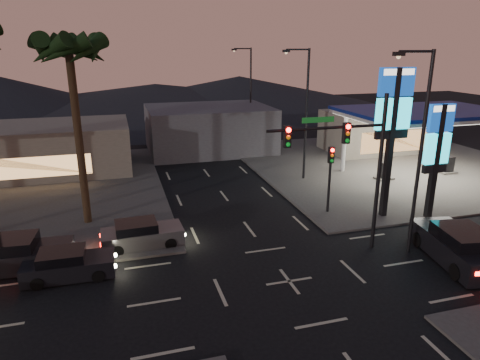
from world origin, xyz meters
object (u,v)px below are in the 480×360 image
object	(u,v)px
car_lane_b_front	(141,235)
car_lane_b_mid	(16,255)
car_lane_a_front	(68,265)
pylon_sign_tall	(393,114)
suv_station	(459,246)
pylon_sign_short	(437,144)
traffic_signal_mast	(350,153)
gas_station	(424,115)

from	to	relation	value
car_lane_b_front	car_lane_b_mid	world-z (taller)	car_lane_b_mid
car_lane_b_front	car_lane_a_front	bearing A→B (deg)	-145.86
pylon_sign_tall	car_lane_a_front	distance (m)	19.09
car_lane_a_front	suv_station	distance (m)	18.53
pylon_sign_tall	suv_station	bearing A→B (deg)	-89.07
pylon_sign_short	car_lane_a_front	size ratio (longest dim) A/B	1.69
traffic_signal_mast	suv_station	distance (m)	7.02
pylon_sign_short	car_lane_a_front	distance (m)	20.98
pylon_sign_short	traffic_signal_mast	xyz separation A→B (m)	(-7.24, -2.51, 0.57)
traffic_signal_mast	gas_station	bearing A→B (deg)	39.28
traffic_signal_mast	car_lane_a_front	size ratio (longest dim) A/B	1.94
pylon_sign_short	car_lane_b_mid	size ratio (longest dim) A/B	1.38
car_lane_b_mid	suv_station	distance (m)	21.20
pylon_sign_tall	traffic_signal_mast	size ratio (longest dim) A/B	1.12
traffic_signal_mast	car_lane_a_front	bearing A→B (deg)	174.94
gas_station	car_lane_b_front	world-z (taller)	gas_station
car_lane_a_front	car_lane_b_mid	distance (m)	2.81
pylon_sign_short	suv_station	xyz separation A→B (m)	(-2.40, -5.07, -3.82)
gas_station	pylon_sign_tall	world-z (taller)	pylon_sign_tall
pylon_sign_short	traffic_signal_mast	distance (m)	7.69
pylon_sign_tall	gas_station	bearing A→B (deg)	40.91
pylon_sign_tall	car_lane_a_front	xyz separation A→B (m)	(-18.05, -2.33, -5.78)
car_lane_a_front	traffic_signal_mast	bearing A→B (deg)	-5.06
pylon_sign_short	car_lane_b_mid	distance (m)	23.28
car_lane_a_front	car_lane_b_front	distance (m)	4.13
pylon_sign_short	car_lane_a_front	bearing A→B (deg)	-176.28
traffic_signal_mast	car_lane_b_mid	xyz separation A→B (m)	(-15.71, 2.62, -4.48)
gas_station	traffic_signal_mast	world-z (taller)	traffic_signal_mast
pylon_sign_tall	suv_station	size ratio (longest dim) A/B	1.58
traffic_signal_mast	car_lane_b_mid	distance (m)	16.54
pylon_sign_short	suv_station	size ratio (longest dim) A/B	1.23
suv_station	car_lane_b_mid	bearing A→B (deg)	165.85
pylon_sign_tall	car_lane_b_front	world-z (taller)	pylon_sign_tall
pylon_sign_short	car_lane_b_mid	bearing A→B (deg)	179.73
car_lane_b_front	car_lane_b_mid	xyz separation A→B (m)	(-5.82, -0.87, 0.10)
traffic_signal_mast	suv_station	world-z (taller)	traffic_signal_mast
car_lane_a_front	pylon_sign_tall	bearing A→B (deg)	7.37
gas_station	pylon_sign_tall	size ratio (longest dim) A/B	1.36
car_lane_b_mid	traffic_signal_mast	bearing A→B (deg)	-9.47
pylon_sign_tall	car_lane_b_mid	distance (m)	21.24
gas_station	pylon_sign_tall	distance (m)	10.01
pylon_sign_tall	pylon_sign_short	world-z (taller)	pylon_sign_tall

